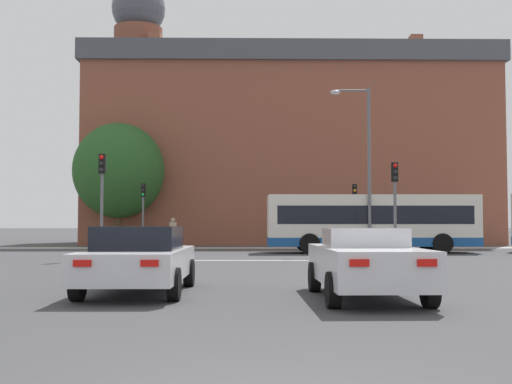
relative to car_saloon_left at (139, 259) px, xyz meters
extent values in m
cube|color=silver|center=(2.46, 12.03, -0.73)|extent=(9.32, 0.30, 0.01)
cube|color=#A09B91|center=(2.46, 25.24, -0.73)|extent=(70.35, 2.50, 0.01)
cube|color=brown|center=(5.44, 35.34, 5.53)|extent=(28.74, 12.66, 12.52)
cube|color=#4C4F56|center=(5.44, 35.34, 12.50)|extent=(29.32, 13.17, 1.41)
cube|color=brown|center=(-4.57, 33.34, 14.03)|extent=(0.90, 0.90, 1.65)
cube|color=brown|center=(5.57, 35.19, 14.03)|extent=(0.90, 0.90, 1.65)
cube|color=brown|center=(14.97, 33.61, 14.03)|extent=(0.90, 0.90, 1.65)
cylinder|color=brown|center=(-6.12, 35.34, 14.53)|extent=(3.70, 3.70, 2.66)
sphere|color=#4C4F56|center=(-6.12, 35.34, 17.40)|extent=(4.11, 4.11, 4.11)
cube|color=silver|center=(0.00, 0.01, -0.11)|extent=(1.96, 4.65, 0.61)
cube|color=black|center=(0.00, -0.03, 0.44)|extent=(1.66, 2.10, 0.48)
cylinder|color=black|center=(-0.91, 1.46, -0.41)|extent=(0.23, 0.64, 0.64)
cylinder|color=black|center=(0.93, 1.44, -0.41)|extent=(0.23, 0.64, 0.64)
cylinder|color=black|center=(-0.93, -1.42, -0.41)|extent=(0.23, 0.64, 0.64)
cylinder|color=black|center=(0.91, -1.43, -0.41)|extent=(0.23, 0.64, 0.64)
cube|color=red|center=(-0.61, -2.32, 0.04)|extent=(0.32, 0.05, 0.12)
cube|color=red|center=(0.57, -2.33, 0.04)|extent=(0.32, 0.05, 0.12)
cube|color=silver|center=(4.62, -1.13, -0.06)|extent=(1.83, 4.45, 0.70)
cube|color=silver|center=(4.62, -1.02, 0.47)|extent=(1.54, 1.35, 0.37)
cylinder|color=black|center=(3.75, 0.23, -0.41)|extent=(0.23, 0.64, 0.64)
cylinder|color=black|center=(5.45, 0.25, -0.41)|extent=(0.23, 0.64, 0.64)
cylinder|color=black|center=(3.79, -2.52, -0.41)|extent=(0.23, 0.64, 0.64)
cylinder|color=black|center=(5.49, -2.50, -0.41)|extent=(0.23, 0.64, 0.64)
cube|color=red|center=(4.10, -3.37, 0.11)|extent=(0.32, 0.05, 0.12)
cube|color=red|center=(5.20, -3.36, 0.11)|extent=(0.32, 0.05, 0.12)
cube|color=silver|center=(8.58, 18.65, 0.89)|extent=(10.46, 2.52, 2.55)
cube|color=#194C8E|center=(8.58, 18.65, -0.16)|extent=(10.48, 2.54, 0.44)
cube|color=black|center=(8.58, 18.65, 1.17)|extent=(9.62, 2.55, 0.90)
cylinder|color=black|center=(11.82, 19.86, -0.23)|extent=(1.00, 0.28, 1.00)
cylinder|color=black|center=(11.82, 17.44, -0.23)|extent=(1.00, 0.28, 1.00)
cylinder|color=black|center=(5.34, 19.86, -0.23)|extent=(1.00, 0.28, 1.00)
cylinder|color=black|center=(5.34, 17.44, -0.23)|extent=(1.00, 0.28, 1.00)
cylinder|color=slate|center=(8.41, 12.66, 0.87)|extent=(0.12, 0.12, 3.20)
cube|color=black|center=(8.41, 12.66, 2.87)|extent=(0.26, 0.20, 0.80)
sphere|color=red|center=(8.41, 12.53, 3.13)|extent=(0.17, 0.17, 0.17)
sphere|color=black|center=(8.41, 12.53, 2.87)|extent=(0.17, 0.17, 0.17)
sphere|color=black|center=(8.41, 12.53, 2.62)|extent=(0.17, 0.17, 0.17)
cylinder|color=slate|center=(8.78, 24.70, 0.79)|extent=(0.12, 0.12, 3.05)
cube|color=black|center=(8.78, 24.70, 2.72)|extent=(0.26, 0.20, 0.80)
sphere|color=black|center=(8.78, 24.57, 2.98)|extent=(0.17, 0.17, 0.17)
sphere|color=orange|center=(8.78, 24.57, 2.72)|extent=(0.17, 0.17, 0.17)
sphere|color=black|center=(8.78, 24.57, 2.46)|extent=(0.17, 0.17, 0.17)
cylinder|color=slate|center=(-3.86, 24.34, 0.80)|extent=(0.12, 0.12, 3.05)
cube|color=black|center=(-3.86, 24.34, 2.72)|extent=(0.26, 0.20, 0.80)
sphere|color=black|center=(-3.86, 24.21, 2.98)|extent=(0.17, 0.17, 0.17)
sphere|color=black|center=(-3.86, 24.21, 2.72)|extent=(0.17, 0.17, 0.17)
sphere|color=#1ED14C|center=(-3.86, 24.21, 2.47)|extent=(0.17, 0.17, 0.17)
cylinder|color=slate|center=(-3.59, 12.31, 1.02)|extent=(0.12, 0.12, 3.50)
cube|color=black|center=(-3.59, 12.31, 3.17)|extent=(0.26, 0.20, 0.80)
sphere|color=red|center=(-3.59, 12.18, 3.42)|extent=(0.17, 0.17, 0.17)
sphere|color=black|center=(-3.59, 12.18, 3.17)|extent=(0.17, 0.17, 0.17)
sphere|color=black|center=(-3.59, 12.18, 2.91)|extent=(0.17, 0.17, 0.17)
cylinder|color=slate|center=(8.24, 17.26, 3.34)|extent=(0.16, 0.16, 8.13)
cylinder|color=slate|center=(7.42, 17.26, 7.25)|extent=(1.63, 0.10, 0.10)
ellipsoid|color=#B2B2B7|center=(6.61, 17.26, 7.15)|extent=(0.50, 0.36, 0.22)
cylinder|color=#333851|center=(-2.36, 26.01, -0.29)|extent=(0.13, 0.13, 0.88)
cylinder|color=#333851|center=(-2.22, 26.12, -0.29)|extent=(0.13, 0.13, 0.88)
cube|color=tan|center=(-2.29, 26.07, 0.49)|extent=(0.45, 0.42, 0.69)
sphere|color=tan|center=(-2.29, 26.07, 0.97)|extent=(0.26, 0.26, 0.26)
cylinder|color=#4C3823|center=(-6.01, 27.81, 0.48)|extent=(0.36, 0.36, 2.41)
ellipsoid|color=#285623|center=(-6.01, 27.81, 4.18)|extent=(5.87, 5.87, 6.17)
camera|label=1|loc=(2.29, -13.70, 0.74)|focal=45.00mm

